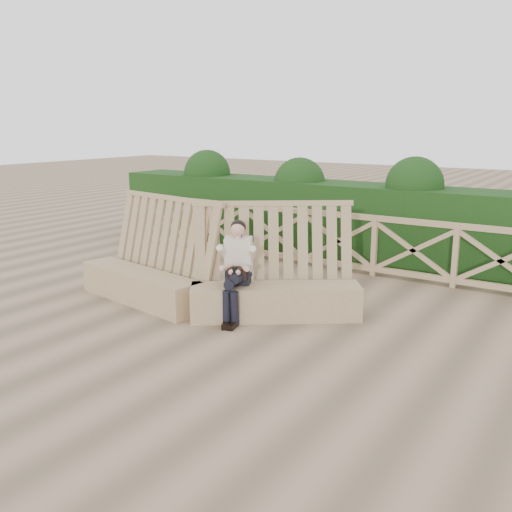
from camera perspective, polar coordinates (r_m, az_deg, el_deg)
The scene contains 5 objects.
ground at distance 7.98m, azimuth -2.79°, elevation -6.67°, with size 60.00×60.00×0.00m, color brown.
bench at distance 8.50m, azimuth -4.92°, elevation -2.56°, with size 4.47×2.03×1.62m.
woman at distance 7.94m, azimuth -1.94°, elevation -1.01°, with size 0.56×0.85×1.40m.
guardrail at distance 10.76m, azimuth 8.18°, elevation 1.50°, with size 10.10×0.09×1.10m.
hedge at distance 11.80m, azimuth 10.70°, elevation 3.41°, with size 12.00×1.20×1.50m, color black.
Camera 1 is at (4.43, -6.06, 2.72)m, focal length 40.00 mm.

